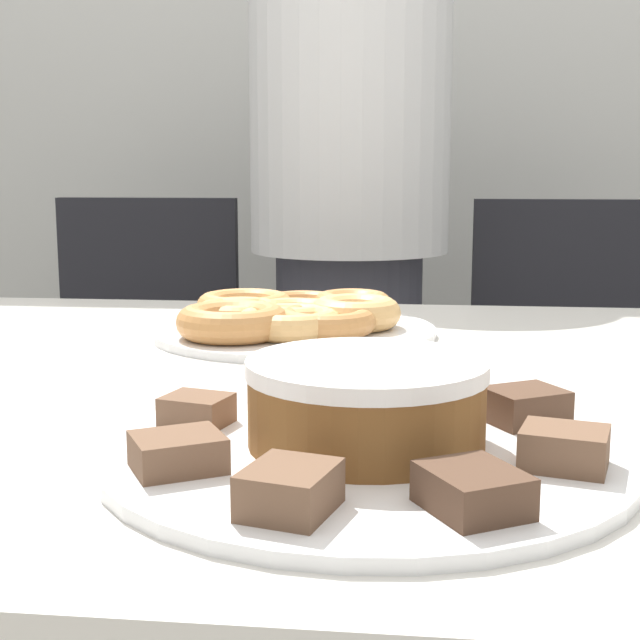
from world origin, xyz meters
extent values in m
cube|color=beige|center=(0.00, 1.60, 1.30)|extent=(8.00, 0.05, 2.60)
cube|color=silver|center=(0.00, 0.00, 0.76)|extent=(1.99, 1.00, 0.03)
cylinder|color=#383842|center=(-0.06, 0.92, 0.41)|extent=(0.30, 0.30, 0.82)
cylinder|color=silver|center=(-0.06, 0.92, 1.14)|extent=(0.39, 0.39, 0.65)
cylinder|color=black|center=(-0.51, 0.80, 0.01)|extent=(0.44, 0.44, 0.01)
cylinder|color=#262626|center=(-0.51, 0.80, 0.24)|extent=(0.06, 0.06, 0.44)
cube|color=black|center=(-0.51, 0.80, 0.48)|extent=(0.44, 0.44, 0.04)
cube|color=black|center=(-0.51, 1.01, 0.71)|extent=(0.40, 0.03, 0.42)
cylinder|color=#262626|center=(0.39, 0.80, 0.24)|extent=(0.06, 0.06, 0.44)
cube|color=black|center=(0.39, 0.80, 0.48)|extent=(0.44, 0.44, 0.04)
cube|color=black|center=(0.39, 1.01, 0.71)|extent=(0.40, 0.03, 0.42)
cylinder|color=white|center=(0.04, -0.25, 0.78)|extent=(0.39, 0.39, 0.01)
cylinder|color=white|center=(-0.08, 0.23, 0.78)|extent=(0.36, 0.36, 0.01)
cylinder|color=brown|center=(0.04, -0.25, 0.81)|extent=(0.17, 0.17, 0.05)
cylinder|color=white|center=(0.04, -0.25, 0.84)|extent=(0.17, 0.17, 0.01)
cube|color=brown|center=(0.18, -0.29, 0.80)|extent=(0.07, 0.06, 0.03)
cube|color=#513828|center=(0.16, -0.18, 0.80)|extent=(0.07, 0.07, 0.03)
cube|color=brown|center=(0.08, -0.12, 0.79)|extent=(0.06, 0.06, 0.02)
cube|color=#513828|center=(-0.03, -0.13, 0.80)|extent=(0.06, 0.06, 0.02)
cube|color=brown|center=(-0.09, -0.22, 0.79)|extent=(0.06, 0.05, 0.02)
cube|color=brown|center=(-0.08, -0.32, 0.80)|extent=(0.07, 0.07, 0.02)
cube|color=brown|center=(0.01, -0.39, 0.80)|extent=(0.06, 0.07, 0.03)
cube|color=#513828|center=(0.11, -0.37, 0.80)|extent=(0.07, 0.08, 0.02)
torus|color=#E5AD66|center=(-0.08, 0.23, 0.80)|extent=(0.11, 0.11, 0.03)
torus|color=#C68447|center=(-0.14, 0.14, 0.80)|extent=(0.13, 0.13, 0.04)
torus|color=#E5AD66|center=(-0.08, 0.17, 0.80)|extent=(0.13, 0.13, 0.03)
torus|color=#C68447|center=(-0.03, 0.18, 0.80)|extent=(0.12, 0.12, 0.03)
torus|color=#E5AD66|center=(0.00, 0.23, 0.80)|extent=(0.11, 0.11, 0.04)
torus|color=#C68447|center=(-0.01, 0.31, 0.80)|extent=(0.11, 0.11, 0.03)
torus|color=#C68447|center=(-0.08, 0.32, 0.80)|extent=(0.11, 0.11, 0.03)
torus|color=#D18E4C|center=(-0.15, 0.29, 0.80)|extent=(0.13, 0.13, 0.03)
torus|color=tan|center=(-0.15, 0.22, 0.80)|extent=(0.11, 0.11, 0.03)
camera|label=1|loc=(0.08, -0.87, 0.98)|focal=50.00mm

